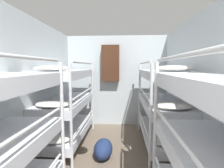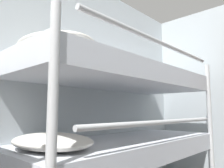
# 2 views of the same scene
# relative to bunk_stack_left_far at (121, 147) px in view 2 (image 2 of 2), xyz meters

# --- Properties ---
(bunk_stack_left_far) EXTENTS (0.71, 1.79, 1.61)m
(bunk_stack_left_far) POSITION_rel_bunk_stack_left_far_xyz_m (0.00, 0.00, 0.00)
(bunk_stack_left_far) COLOR silver
(bunk_stack_left_far) RESTS_ON ground_plane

